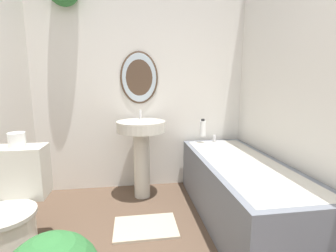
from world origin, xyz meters
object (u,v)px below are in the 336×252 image
toilet (12,216)px  pedestal_sink (141,143)px  bathtub (241,189)px  shampoo_bottle (203,128)px  toilet_paper_roll (17,140)px

toilet → pedestal_sink: (0.88, 0.87, 0.25)m
pedestal_sink → bathtub: bearing=-35.0°
pedestal_sink → bathtub: pedestal_sink is taller
toilet → bathtub: size_ratio=0.46×
toilet → pedestal_sink: size_ratio=0.83×
pedestal_sink → shampoo_bottle: pedestal_sink is taller
toilet → pedestal_sink: bearing=44.6°
pedestal_sink → toilet_paper_roll: size_ratio=8.29×
bathtub → toilet: bearing=-170.6°
toilet → toilet_paper_roll: 0.50m
toilet → pedestal_sink: 1.26m
pedestal_sink → toilet: bearing=-135.4°
pedestal_sink → bathtub: size_ratio=0.56×
toilet → bathtub: toilet is taller
bathtub → toilet_paper_roll: (-1.71, -0.10, 0.53)m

